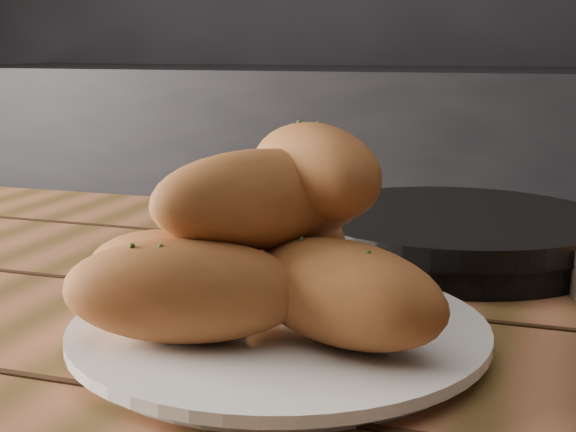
% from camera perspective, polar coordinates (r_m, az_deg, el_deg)
% --- Properties ---
extents(counter, '(2.80, 0.60, 0.90)m').
position_cam_1_polar(counter, '(2.18, 10.24, -1.69)').
color(counter, black).
rests_on(counter, ground).
extents(plate, '(0.29, 0.29, 0.02)m').
position_cam_1_polar(plate, '(0.57, -0.65, -8.32)').
color(plate, white).
rests_on(plate, table).
extents(bread_rolls, '(0.28, 0.24, 0.14)m').
position_cam_1_polar(bread_rolls, '(0.55, -1.82, -2.32)').
color(bread_rolls, '#A5592D').
rests_on(bread_rolls, plate).
extents(skillet, '(0.43, 0.31, 0.05)m').
position_cam_1_polar(skillet, '(0.82, 11.81, -1.25)').
color(skillet, black).
rests_on(skillet, table).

